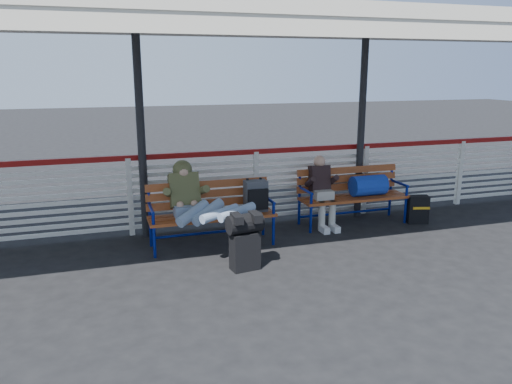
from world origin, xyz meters
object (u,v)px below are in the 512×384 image
object	(u,v)px
luggage_stack	(245,239)
companion_person	(322,191)
bench_right	(360,188)
suitcase_side	(418,209)
bench_left	(224,204)
traveler_man	(206,207)

from	to	relation	value
luggage_stack	companion_person	xyz separation A→B (m)	(1.69, 1.34, 0.20)
bench_right	suitcase_side	distance (m)	1.04
bench_left	traveler_man	size ratio (longest dim) A/B	1.10
luggage_stack	bench_left	world-z (taller)	bench_left
bench_left	luggage_stack	bearing A→B (deg)	-89.82
bench_right	companion_person	bearing A→B (deg)	-179.24
bench_right	suitcase_side	bearing A→B (deg)	-18.29
luggage_stack	companion_person	size ratio (longest dim) A/B	0.64
companion_person	suitcase_side	xyz separation A→B (m)	(1.60, -0.30, -0.37)
bench_left	companion_person	bearing A→B (deg)	10.19
bench_right	luggage_stack	bearing A→B (deg)	-150.31
companion_person	suitcase_side	distance (m)	1.67
luggage_stack	bench_left	size ratio (longest dim) A/B	0.41
luggage_stack	suitcase_side	world-z (taller)	luggage_stack
suitcase_side	traveler_man	bearing A→B (deg)	-158.97
traveler_man	suitcase_side	xyz separation A→B (m)	(3.63, 0.35, -0.44)
bench_left	traveler_man	world-z (taller)	traveler_man
luggage_stack	traveler_man	size ratio (longest dim) A/B	0.45
bench_left	companion_person	world-z (taller)	companion_person
bench_right	traveler_man	distance (m)	2.78
bench_left	bench_right	bearing A→B (deg)	7.54
luggage_stack	bench_right	distance (m)	2.72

